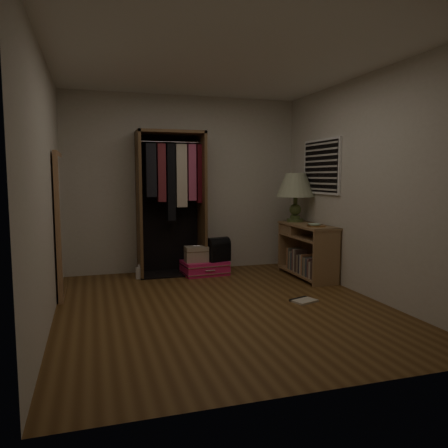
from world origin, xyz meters
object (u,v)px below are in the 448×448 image
(console_bookshelf, at_px, (306,249))
(pink_suitcase, at_px, (205,267))
(open_wardrobe, at_px, (172,190))
(white_jug, at_px, (140,273))
(floor_mirror, at_px, (60,225))
(black_bag, at_px, (218,249))
(table_lamp, at_px, (296,186))
(train_case, at_px, (196,254))

(console_bookshelf, height_order, pink_suitcase, console_bookshelf)
(open_wardrobe, xyz_separation_m, white_jug, (-0.50, -0.17, -1.14))
(floor_mirror, bearing_deg, black_bag, 14.41)
(table_lamp, xyz_separation_m, white_jug, (-2.27, 0.20, -1.19))
(open_wardrobe, xyz_separation_m, pink_suitcase, (0.43, -0.18, -1.12))
(pink_suitcase, distance_m, table_lamp, 1.79)
(console_bookshelf, bearing_deg, floor_mirror, -179.44)
(console_bookshelf, distance_m, train_case, 1.56)
(floor_mirror, xyz_separation_m, white_jug, (0.97, 0.60, -0.77))
(console_bookshelf, bearing_deg, train_case, 159.81)
(table_lamp, bearing_deg, floor_mirror, -172.97)
(console_bookshelf, distance_m, floor_mirror, 3.27)
(pink_suitcase, xyz_separation_m, table_lamp, (1.34, -0.19, 1.17))
(black_bag, relative_size, white_jug, 1.83)
(train_case, relative_size, white_jug, 1.69)
(black_bag, height_order, white_jug, black_bag)
(console_bookshelf, bearing_deg, table_lamp, 89.74)
(white_jug, bearing_deg, train_case, -2.16)
(console_bookshelf, xyz_separation_m, white_jug, (-2.27, 0.57, -0.32))
(console_bookshelf, relative_size, white_jug, 5.75)
(console_bookshelf, height_order, black_bag, console_bookshelf)
(console_bookshelf, distance_m, open_wardrobe, 2.08)
(floor_mirror, relative_size, pink_suitcase, 2.47)
(console_bookshelf, height_order, table_lamp, table_lamp)
(black_bag, xyz_separation_m, table_lamp, (1.15, -0.14, 0.90))
(pink_suitcase, xyz_separation_m, black_bag, (0.19, -0.06, 0.28))
(open_wardrobe, height_order, black_bag, open_wardrobe)
(floor_mirror, distance_m, train_case, 1.94)
(table_lamp, bearing_deg, console_bookshelf, -90.26)
(open_wardrobe, xyz_separation_m, table_lamp, (1.77, -0.37, 0.05))
(floor_mirror, xyz_separation_m, black_bag, (2.09, 0.54, -0.48))
(open_wardrobe, relative_size, pink_suitcase, 2.98)
(open_wardrobe, xyz_separation_m, train_case, (0.30, -0.20, -0.91))
(open_wardrobe, distance_m, table_lamp, 1.81)
(open_wardrobe, height_order, floor_mirror, open_wardrobe)
(pink_suitcase, relative_size, black_bag, 1.93)
(floor_mirror, xyz_separation_m, pink_suitcase, (1.90, 0.59, -0.75))
(black_bag, relative_size, table_lamp, 0.50)
(pink_suitcase, height_order, train_case, train_case)
(white_jug, bearing_deg, pink_suitcase, -0.34)
(open_wardrobe, bearing_deg, floor_mirror, -152.40)
(pink_suitcase, height_order, white_jug, pink_suitcase)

